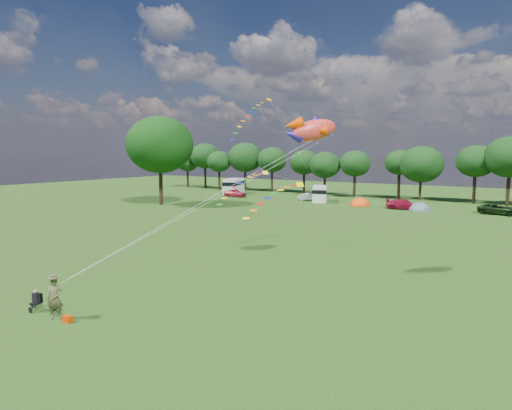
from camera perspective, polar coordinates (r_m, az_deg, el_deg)
The scene contains 18 objects.
ground_plane at distance 26.23m, azimuth -9.67°, elevation -10.52°, with size 180.00×180.00×0.00m, color black.
tree_line at distance 74.31m, azimuth 23.83°, elevation 5.25°, with size 102.98×10.98×10.27m.
big_tree at distance 66.03m, azimuth -12.71°, elevation 7.84°, with size 10.00×10.00×13.28m.
car_a at distance 76.24m, azimuth -2.83°, elevation 1.62°, with size 1.68×4.26×1.42m, color #A01B36.
car_b at distance 70.85m, azimuth 7.11°, elevation 1.08°, with size 1.31×3.50×1.23m, color #9D9EA7.
car_c at distance 62.86m, azimuth 19.11°, elevation 0.08°, with size 1.96×4.66×1.40m, color maroon.
car_d at distance 62.53m, azimuth 29.80°, elevation -0.49°, with size 2.36×5.22×1.42m, color black.
campervan_a at distance 82.05m, azimuth -2.99°, elevation 2.59°, with size 4.09×6.38×2.90m.
campervan_b at distance 69.70m, azimuth 8.49°, elevation 1.56°, with size 3.95×5.54×2.50m.
tent_orange at distance 65.46m, azimuth 13.69°, elevation -0.07°, with size 3.08×3.37×2.41m.
tent_greyblue at distance 62.54m, azimuth 20.93°, elevation -0.66°, with size 2.96×3.25×2.20m.
kite_flyer at distance 22.77m, azimuth -25.24°, elevation -11.20°, with size 0.73×0.48×2.00m, color brown.
camp_chair at distance 24.37m, azimuth -27.24°, elevation -10.97°, with size 0.52×0.52×1.11m.
kite_bag at distance 22.36m, azimuth -23.81°, elevation -13.75°, with size 0.43×0.29×0.31m, color #C93200.
fish_kite at distance 27.38m, azimuth 7.21°, elevation 9.88°, with size 3.06×3.58×2.01m.
streamer_kite_a at distance 58.03m, azimuth -0.32°, elevation 12.23°, with size 3.29×5.64×5.78m.
streamer_kite_b at distance 49.09m, azimuth -1.29°, elevation 3.03°, with size 4.33×4.75×3.82m.
streamer_kite_c at distance 35.15m, azimuth 3.03°, elevation 1.43°, with size 3.18×4.97×2.81m.
Camera 1 is at (16.99, -18.38, 7.85)m, focal length 30.00 mm.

